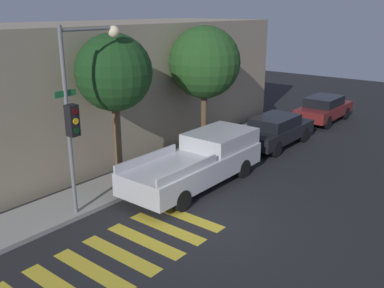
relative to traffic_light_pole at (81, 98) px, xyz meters
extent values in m
plane|color=black|center=(1.56, -3.37, -3.60)|extent=(60.00, 60.00, 0.00)
cube|color=gray|center=(1.56, 0.78, -3.53)|extent=(26.00, 1.91, 0.14)
cube|color=gray|center=(1.56, 5.14, -0.86)|extent=(26.00, 6.00, 5.47)
cube|color=gold|center=(-1.96, -2.57, -3.60)|extent=(0.45, 2.60, 0.00)
cube|color=gold|center=(-1.06, -2.57, -3.60)|extent=(0.45, 2.60, 0.00)
cube|color=gold|center=(-0.17, -2.57, -3.60)|extent=(0.45, 2.60, 0.00)
cube|color=gold|center=(0.73, -2.57, -3.60)|extent=(0.45, 2.60, 0.00)
cube|color=gold|center=(1.62, -2.57, -3.60)|extent=(0.45, 2.60, 0.00)
cylinder|color=slate|center=(-0.44, 0.08, -0.78)|extent=(0.12, 0.12, 5.64)
cube|color=black|center=(-0.44, -0.13, -0.55)|extent=(0.30, 0.30, 0.90)
cylinder|color=#4C0C0C|center=(-0.44, -0.29, -0.28)|extent=(0.18, 0.02, 0.18)
cylinder|color=yellow|center=(-0.44, -0.29, -0.55)|extent=(0.18, 0.02, 0.18)
cylinder|color=#0C3819|center=(-0.44, -0.29, -0.82)|extent=(0.18, 0.02, 0.18)
cube|color=#19662D|center=(-0.44, 0.08, 0.19)|extent=(0.70, 0.02, 0.18)
cylinder|color=slate|center=(0.50, 0.08, 1.89)|extent=(1.88, 0.08, 0.08)
sphere|color=#F9E5B2|center=(1.44, 0.08, 1.79)|extent=(0.36, 0.36, 0.36)
cube|color=#BCBCC1|center=(3.64, -1.27, -2.87)|extent=(5.76, 2.03, 0.76)
cube|color=#BCBCC1|center=(5.22, -1.27, -2.20)|extent=(2.59, 1.87, 0.57)
cube|color=#BCBCC1|center=(2.20, -0.38, -2.35)|extent=(2.88, 0.08, 0.28)
cube|color=#BCBCC1|center=(2.20, -2.17, -2.35)|extent=(2.88, 0.08, 0.28)
cylinder|color=black|center=(5.42, -0.35, -3.25)|extent=(0.70, 0.22, 0.70)
cylinder|color=black|center=(5.42, -2.20, -3.25)|extent=(0.70, 0.22, 0.70)
cylinder|color=black|center=(1.85, -0.35, -3.25)|extent=(0.70, 0.22, 0.70)
cylinder|color=black|center=(1.85, -2.20, -3.25)|extent=(0.70, 0.22, 0.70)
cube|color=black|center=(9.65, -1.27, -2.96)|extent=(4.47, 1.73, 0.57)
cube|color=black|center=(9.54, -1.27, -2.43)|extent=(2.33, 1.52, 0.49)
cylinder|color=black|center=(11.04, -0.50, -3.25)|extent=(0.70, 0.22, 0.70)
cylinder|color=black|center=(11.04, -2.05, -3.25)|extent=(0.70, 0.22, 0.70)
cylinder|color=black|center=(8.26, -0.50, -3.25)|extent=(0.70, 0.22, 0.70)
cylinder|color=black|center=(8.26, -2.05, -3.25)|extent=(0.70, 0.22, 0.70)
cube|color=maroon|center=(15.28, -1.27, -2.96)|extent=(4.32, 1.71, 0.58)
cube|color=black|center=(15.17, -1.27, -2.41)|extent=(2.25, 1.50, 0.50)
cylinder|color=black|center=(16.62, -0.51, -3.25)|extent=(0.70, 0.22, 0.70)
cylinder|color=black|center=(16.62, -2.03, -3.25)|extent=(0.70, 0.22, 0.70)
cylinder|color=black|center=(13.94, -0.51, -3.25)|extent=(0.70, 0.22, 0.70)
cylinder|color=black|center=(13.94, -2.03, -3.25)|extent=(0.70, 0.22, 0.70)
cylinder|color=brown|center=(2.08, 0.91, -2.07)|extent=(0.28, 0.28, 3.05)
sphere|color=#193D19|center=(2.08, 0.91, 0.42)|extent=(2.59, 2.59, 2.59)
cylinder|color=brown|center=(7.09, 0.91, -2.22)|extent=(0.27, 0.27, 2.76)
sphere|color=#234C1E|center=(7.09, 0.91, 0.29)|extent=(3.03, 3.03, 3.03)
camera|label=1|loc=(-7.42, -10.02, 2.45)|focal=40.00mm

